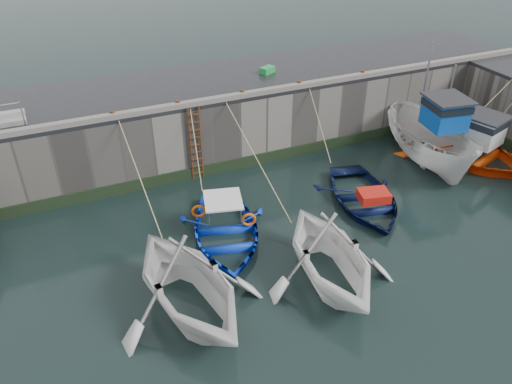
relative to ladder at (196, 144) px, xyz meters
name	(u,v)px	position (x,y,z in m)	size (l,w,h in m)	color
ground	(376,329)	(2.00, -9.91, -1.59)	(120.00, 120.00, 0.00)	black
quay_back	(220,114)	(2.00, 2.59, -0.09)	(30.00, 5.00, 3.00)	slate
road_back	(219,81)	(2.00, 2.59, 1.49)	(30.00, 5.00, 0.16)	black
kerb_back	(239,96)	(2.00, 0.24, 1.67)	(30.00, 0.30, 0.20)	slate
algae_back	(242,163)	(2.00, 0.05, -1.34)	(30.00, 0.08, 0.50)	black
ladder	(196,144)	(0.00, 0.00, 0.00)	(0.51, 0.08, 3.20)	#3F1E0F
boat_near_white	(190,310)	(-2.60, -7.09, -1.59)	(4.58, 5.31, 2.80)	silver
boat_near_white_rope	(150,221)	(-2.60, -2.25, -1.59)	(0.04, 5.35, 3.10)	tan
boat_near_blue	(226,238)	(-0.40, -4.30, -1.59)	(3.45, 4.83, 1.00)	#0D38CA
boat_near_blue_rope	(196,190)	(-0.40, -0.86, -1.59)	(0.04, 3.21, 3.10)	tan
boat_near_blacktrim	(327,279)	(1.80, -7.56, -1.59)	(4.30, 4.98, 2.62)	white
boat_near_blacktrim_rope	(261,198)	(1.80, -2.49, -1.59)	(0.04, 5.77, 3.10)	tan
boat_near_navy	(363,203)	(5.28, -4.42, -1.59)	(3.41, 4.77, 0.99)	#09133C
boat_near_navy_rope	(318,163)	(5.28, -0.92, -1.59)	(0.04, 3.28, 3.10)	tan
boat_far_white	(431,142)	(9.70, -2.83, -0.59)	(3.24, 6.33, 5.33)	silver
boat_far_orange	(464,149)	(11.51, -3.08, -1.18)	(6.16, 7.33, 4.30)	#FF4E0D
fish_crate	(267,70)	(4.32, 2.48, 1.71)	(0.67, 0.42, 0.28)	green
railing	(2,119)	(-6.75, 1.33, 1.77)	(1.60, 1.05, 1.00)	#A5A8AD
bollard_a	(113,114)	(-3.00, 0.34, 1.71)	(0.18, 0.18, 0.28)	#3F1E0F
bollard_b	(178,104)	(-0.50, 0.34, 1.71)	(0.18, 0.18, 0.28)	#3F1E0F
bollard_c	(242,93)	(2.20, 0.34, 1.71)	(0.18, 0.18, 0.28)	#3F1E0F
bollard_d	(299,84)	(4.80, 0.34, 1.71)	(0.18, 0.18, 0.28)	#3F1E0F
bollard_e	(362,73)	(8.00, 0.34, 1.71)	(0.18, 0.18, 0.28)	#3F1E0F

